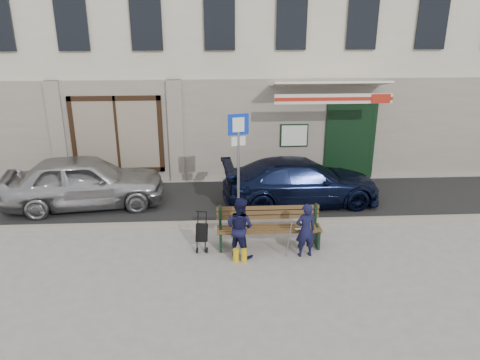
{
  "coord_description": "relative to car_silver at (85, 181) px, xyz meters",
  "views": [
    {
      "loc": [
        -0.2,
        -9.3,
        5.25
      ],
      "look_at": [
        0.41,
        1.6,
        1.2
      ],
      "focal_mm": 35.0,
      "sensor_mm": 36.0,
      "label": 1
    }
  ],
  "objects": [
    {
      "name": "asphalt_lane",
      "position": [
        3.8,
        0.1,
        -0.73
      ],
      "size": [
        60.0,
        3.2,
        0.01
      ],
      "primitive_type": "cube",
      "color": "#282828",
      "rests_on": "ground"
    },
    {
      "name": "stroller",
      "position": [
        3.27,
        -2.7,
        -0.33
      ],
      "size": [
        0.3,
        0.4,
        0.9
      ],
      "rotation": [
        0.0,
        0.0,
        -0.18
      ],
      "color": "black",
      "rests_on": "ground"
    },
    {
      "name": "man",
      "position": [
        5.57,
        -3.13,
        -0.1
      ],
      "size": [
        0.5,
        0.37,
        1.26
      ],
      "primitive_type": "imported",
      "rotation": [
        0.0,
        0.0,
        3.3
      ],
      "color": "black",
      "rests_on": "ground"
    },
    {
      "name": "bench",
      "position": [
        4.77,
        -2.64,
        -0.27
      ],
      "size": [
        2.4,
        1.17,
        0.98
      ],
      "color": "brown",
      "rests_on": "ground"
    },
    {
      "name": "ground",
      "position": [
        3.8,
        -3.0,
        -0.73
      ],
      "size": [
        80.0,
        80.0,
        0.0
      ],
      "primitive_type": "plane",
      "color": "#9E9991",
      "rests_on": "ground"
    },
    {
      "name": "woman",
      "position": [
        4.12,
        -3.02,
        -0.04
      ],
      "size": [
        0.85,
        0.82,
        1.38
      ],
      "primitive_type": "imported",
      "rotation": [
        0.0,
        0.0,
        2.5
      ],
      "color": "#131435",
      "rests_on": "ground"
    },
    {
      "name": "curb",
      "position": [
        3.8,
        -1.5,
        -0.67
      ],
      "size": [
        60.0,
        0.18,
        0.12
      ],
      "primitive_type": "cube",
      "color": "#9E9384",
      "rests_on": "ground"
    },
    {
      "name": "car_silver",
      "position": [
        0.0,
        0.0,
        0.0
      ],
      "size": [
        4.48,
        2.25,
        1.46
      ],
      "primitive_type": "imported",
      "rotation": [
        0.0,
        0.0,
        1.69
      ],
      "color": "#AEAEB3",
      "rests_on": "ground"
    },
    {
      "name": "car_navy",
      "position": [
        6.01,
        -0.13,
        -0.09
      ],
      "size": [
        4.55,
        2.13,
        1.28
      ],
      "primitive_type": "imported",
      "rotation": [
        0.0,
        0.0,
        1.65
      ],
      "color": "black",
      "rests_on": "ground"
    },
    {
      "name": "building",
      "position": [
        3.81,
        5.45,
        4.24
      ],
      "size": [
        20.0,
        8.27,
        10.0
      ],
      "color": "beige",
      "rests_on": "ground"
    },
    {
      "name": "parking_sign",
      "position": [
        4.19,
        -1.2,
        1.18
      ],
      "size": [
        0.52,
        0.15,
        2.83
      ],
      "rotation": [
        0.0,
        0.0,
        0.22
      ],
      "color": "gray",
      "rests_on": "ground"
    }
  ]
}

